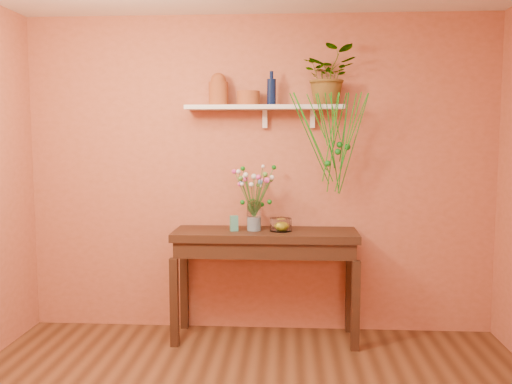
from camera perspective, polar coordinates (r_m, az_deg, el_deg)
The scene contains 13 objects.
room at distance 2.68m, azimuth -2.01°, elevation -1.27°, with size 4.04×4.04×2.70m.
sideboard at distance 4.48m, azimuth 0.98°, elevation -5.76°, with size 1.50×0.48×0.91m.
wall_shelf at distance 4.53m, azimuth 1.02°, elevation 8.82°, with size 1.30×0.24×0.19m.
terracotta_jug at distance 4.58m, azimuth -3.97°, elevation 10.66°, with size 0.18×0.18×0.27m.
terracotta_pot at distance 4.55m, azimuth -0.81°, elevation 9.83°, with size 0.19×0.19×0.12m, color #9A4822.
blue_bottle at distance 4.52m, azimuth 1.64°, elevation 10.53°, with size 0.09×0.09×0.27m.
spider_plant at distance 4.56m, azimuth 7.67°, elevation 12.01°, with size 0.42×0.37×0.47m, color #136817.
plant_fronds at distance 4.39m, azimuth 8.30°, elevation 5.28°, with size 0.62×0.28×0.81m.
glass_vase at distance 4.45m, azimuth -0.21°, elevation -2.76°, with size 0.12×0.12×0.24m.
bouquet at distance 4.42m, azimuth -0.21°, elevation 0.74°, with size 0.38×0.44×0.43m.
glass_bowl at distance 4.43m, azimuth 2.62°, elevation -3.50°, with size 0.18×0.18×0.11m.
lemon at distance 4.45m, azimuth 2.68°, elevation -3.55°, with size 0.07×0.07×0.07m, color yellow.
carton at distance 4.44m, azimuth -2.33°, elevation -3.31°, with size 0.06×0.05×0.13m, color teal.
Camera 1 is at (0.25, -2.64, 1.68)m, focal length 38.05 mm.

